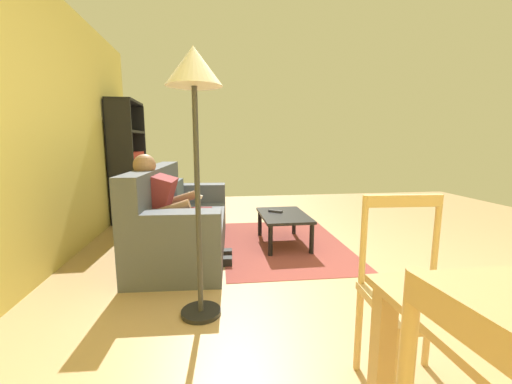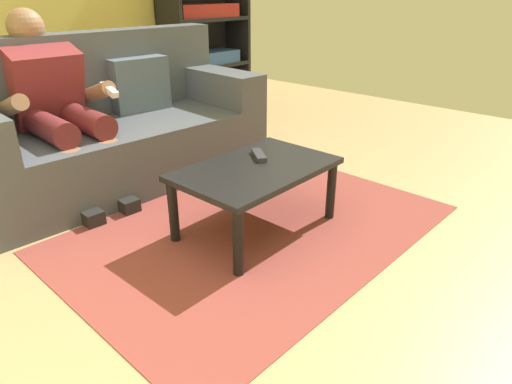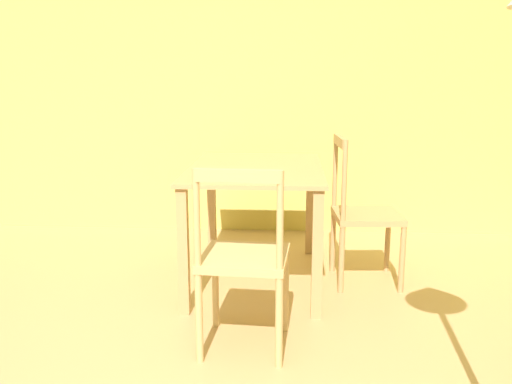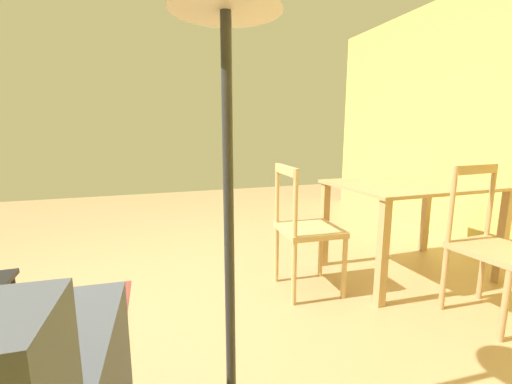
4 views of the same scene
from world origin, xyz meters
TOP-DOWN VIEW (x-y plane):
  - ground_plane at (0.00, 0.00)m, footprint 8.75×8.75m
  - wall_side at (-3.38, 0.00)m, footprint 0.12×5.22m
  - dining_table at (-2.14, 0.16)m, footprint 1.24×0.85m
  - dining_chair_near_wall at (-2.14, 0.86)m, footprint 0.45×0.45m
  - dining_chair_facing_couch at (-1.19, 0.16)m, footprint 0.45×0.45m
  - floor_lamp at (-0.36, 1.18)m, footprint 0.36×0.36m

SIDE VIEW (x-z plane):
  - ground_plane at x=0.00m, z-range 0.00..0.00m
  - dining_chair_near_wall at x=-2.14m, z-range -0.02..0.95m
  - dining_chair_facing_couch at x=-1.19m, z-range 0.00..0.94m
  - dining_table at x=-2.14m, z-range 0.26..1.03m
  - wall_side at x=-3.38m, z-range 0.00..2.64m
  - floor_lamp at x=-0.36m, z-range 0.61..2.40m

